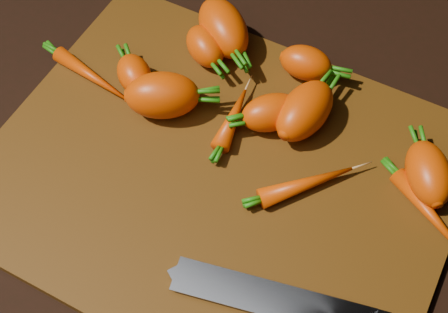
% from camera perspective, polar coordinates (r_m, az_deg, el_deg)
% --- Properties ---
extents(ground, '(2.00, 2.00, 0.01)m').
position_cam_1_polar(ground, '(0.70, -0.38, -2.15)').
color(ground, black).
extents(cutting_board, '(0.50, 0.40, 0.01)m').
position_cam_1_polar(cutting_board, '(0.69, -0.39, -1.69)').
color(cutting_board, '#562E07').
rests_on(cutting_board, ground).
extents(carrot_0, '(0.10, 0.09, 0.05)m').
position_cam_1_polar(carrot_0, '(0.71, -5.66, 5.58)').
color(carrot_0, '#E74504').
rests_on(carrot_0, cutting_board).
extents(carrot_1, '(0.07, 0.07, 0.04)m').
position_cam_1_polar(carrot_1, '(0.74, -8.17, 7.42)').
color(carrot_1, '#E74504').
rests_on(carrot_1, cutting_board).
extents(carrot_2, '(0.11, 0.10, 0.05)m').
position_cam_1_polar(carrot_2, '(0.78, -0.06, 11.69)').
color(carrot_2, '#E74504').
rests_on(carrot_2, cutting_board).
extents(carrot_3, '(0.06, 0.09, 0.05)m').
position_cam_1_polar(carrot_3, '(0.70, 7.38, 4.18)').
color(carrot_3, '#E74504').
rests_on(carrot_3, cutting_board).
extents(carrot_4, '(0.08, 0.08, 0.04)m').
position_cam_1_polar(carrot_4, '(0.70, 4.32, 4.02)').
color(carrot_4, '#E74504').
rests_on(carrot_4, cutting_board).
extents(carrot_5, '(0.07, 0.05, 0.04)m').
position_cam_1_polar(carrot_5, '(0.75, 7.49, 8.48)').
color(carrot_5, '#E74504').
rests_on(carrot_5, cutting_board).
extents(carrot_6, '(0.08, 0.09, 0.05)m').
position_cam_1_polar(carrot_6, '(0.69, 18.17, -1.48)').
color(carrot_6, '#E74504').
rests_on(carrot_6, cutting_board).
extents(carrot_7, '(0.09, 0.09, 0.02)m').
position_cam_1_polar(carrot_7, '(0.67, 7.57, -2.47)').
color(carrot_7, '#E74504').
rests_on(carrot_7, cutting_board).
extents(carrot_8, '(0.10, 0.08, 0.02)m').
position_cam_1_polar(carrot_8, '(0.68, 18.38, -5.06)').
color(carrot_8, '#E74504').
rests_on(carrot_8, cutting_board).
extents(carrot_9, '(0.03, 0.09, 0.02)m').
position_cam_1_polar(carrot_9, '(0.71, 0.81, 3.54)').
color(carrot_9, '#E74504').
rests_on(carrot_9, cutting_board).
extents(carrot_10, '(0.07, 0.07, 0.04)m').
position_cam_1_polar(carrot_10, '(0.77, -1.74, 10.04)').
color(carrot_10, '#E74504').
rests_on(carrot_10, cutting_board).
extents(carrot_11, '(0.11, 0.04, 0.02)m').
position_cam_1_polar(carrot_11, '(0.77, -12.03, 7.23)').
color(carrot_11, '#E74504').
rests_on(carrot_11, cutting_board).
extents(knife, '(0.32, 0.09, 0.02)m').
position_cam_1_polar(knife, '(0.61, 6.27, -13.31)').
color(knife, gray).
rests_on(knife, cutting_board).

